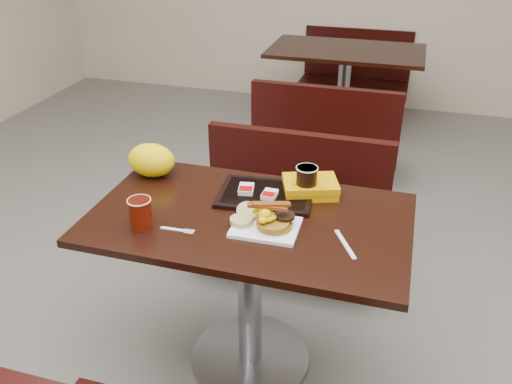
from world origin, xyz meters
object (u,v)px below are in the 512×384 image
(bench_far_n, at_px, (354,73))
(clamshell, at_px, (310,187))
(pancake_stack, at_px, (275,224))
(table_far, at_px, (343,95))
(fork, at_px, (173,229))
(coffee_cup_near, at_px, (140,213))
(knife, at_px, (345,244))
(bench_far_s, at_px, (328,128))
(tray, at_px, (266,195))
(bench_near_n, at_px, (289,212))
(hashbrown_sleeve_left, at_px, (246,189))
(coffee_cup_far, at_px, (306,180))
(table_near, at_px, (250,294))
(platter, at_px, (266,227))
(paper_bag, at_px, (152,160))
(hashbrown_sleeve_right, at_px, (270,195))

(bench_far_n, height_order, clamshell, clamshell)
(clamshell, bearing_deg, bench_far_n, 74.05)
(pancake_stack, height_order, clamshell, clamshell)
(table_far, height_order, fork, fork)
(pancake_stack, bearing_deg, coffee_cup_near, -166.47)
(knife, bearing_deg, pancake_stack, -123.39)
(table_far, height_order, bench_far_s, table_far)
(tray, bearing_deg, fork, -133.65)
(coffee_cup_near, bearing_deg, bench_near_n, 68.12)
(bench_near_n, bearing_deg, pancake_stack, -81.34)
(tray, relative_size, hashbrown_sleeve_left, 4.72)
(knife, bearing_deg, tray, -153.75)
(pancake_stack, xyz_separation_m, coffee_cup_far, (0.06, 0.27, 0.05))
(bench_far_s, relative_size, knife, 5.66)
(pancake_stack, relative_size, coffee_cup_near, 1.12)
(pancake_stack, relative_size, coffee_cup_far, 1.12)
(bench_far_n, distance_m, pancake_stack, 3.40)
(pancake_stack, height_order, coffee_cup_far, coffee_cup_far)
(bench_near_n, bearing_deg, bench_far_n, 90.00)
(bench_far_n, distance_m, tray, 3.17)
(hashbrown_sleeve_left, bearing_deg, bench_near_n, 72.91)
(table_near, xyz_separation_m, clamshell, (0.18, 0.24, 0.40))
(bench_far_s, distance_m, tray, 1.79)
(bench_far_n, height_order, knife, knife)
(table_far, bearing_deg, platter, -88.20)
(tray, bearing_deg, paper_bag, 169.47)
(platter, bearing_deg, coffee_cup_near, -167.28)
(platter, xyz_separation_m, paper_bag, (-0.58, 0.28, 0.06))
(bench_far_n, bearing_deg, hashbrown_sleeve_left, -91.06)
(fork, distance_m, coffee_cup_far, 0.56)
(bench_near_n, height_order, bench_far_s, same)
(coffee_cup_far, bearing_deg, table_near, -130.18)
(coffee_cup_near, bearing_deg, hashbrown_sleeve_right, 38.28)
(hashbrown_sleeve_left, bearing_deg, coffee_cup_near, -142.87)
(hashbrown_sleeve_right, distance_m, clamshell, 0.18)
(bench_far_n, bearing_deg, tray, -89.63)
(hashbrown_sleeve_left, bearing_deg, pancake_stack, -62.09)
(bench_near_n, xyz_separation_m, coffee_cup_near, (-0.35, -0.88, 0.45))
(bench_far_n, height_order, pancake_stack, pancake_stack)
(fork, bearing_deg, table_far, 82.60)
(clamshell, bearing_deg, coffee_cup_far, -129.52)
(fork, bearing_deg, hashbrown_sleeve_right, 44.50)
(table_near, bearing_deg, table_far, 90.00)
(paper_bag, bearing_deg, clamshell, 2.61)
(hashbrown_sleeve_left, bearing_deg, table_far, 77.59)
(table_near, relative_size, bench_far_n, 1.20)
(table_near, distance_m, pancake_stack, 0.42)
(bench_far_n, xyz_separation_m, platter, (0.08, -3.37, 0.40))
(pancake_stack, distance_m, fork, 0.37)
(bench_near_n, bearing_deg, coffee_cup_far, -70.68)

